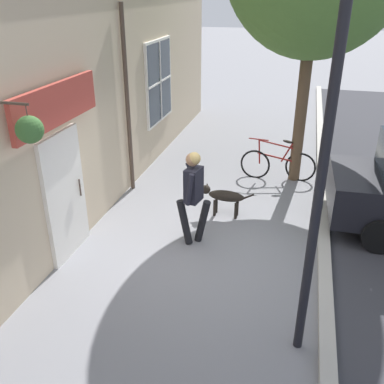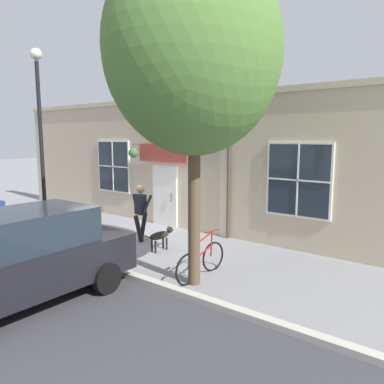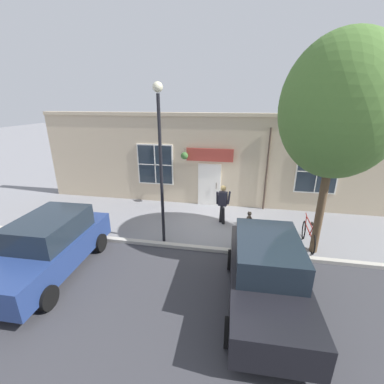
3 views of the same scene
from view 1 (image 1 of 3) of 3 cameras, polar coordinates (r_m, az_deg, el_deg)
name	(u,v)px [view 1 (image 1 of 3)]	position (r m, az deg, el deg)	size (l,w,h in m)	color
ground_plane	(203,252)	(7.37, 1.43, -8.01)	(90.00, 90.00, 0.00)	gray
storefront_facade	(63,115)	(7.29, -16.84, 9.78)	(0.95, 18.00, 4.43)	#C6B293
pedestrian_walking	(193,190)	(7.16, 0.19, 0.26)	(0.61, 0.61, 1.70)	black
dog_on_leash	(223,196)	(8.34, 4.20, -0.54)	(1.11, 0.27, 0.63)	black
leaning_bicycle	(278,164)	(10.15, 11.34, 3.70)	(1.74, 0.21, 1.01)	black
street_lamp	(339,55)	(4.28, 18.98, 16.92)	(0.32, 0.32, 5.50)	black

